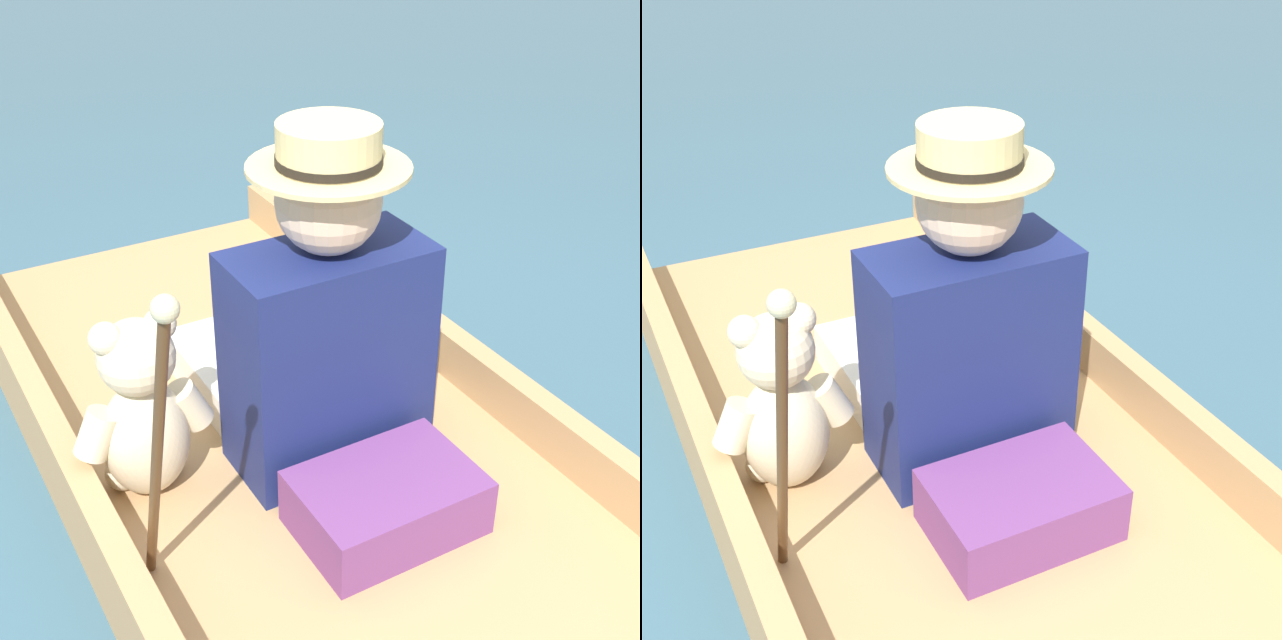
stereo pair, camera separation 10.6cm
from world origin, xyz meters
The scene contains 7 objects.
ground_plane centered at (0.00, 0.00, 0.00)m, with size 16.00×16.00×0.00m, color #385B70.
punt_boat centered at (0.00, 0.00, 0.07)m, with size 1.10×2.70×0.25m.
seat_cushion centered at (0.04, -0.26, 0.19)m, with size 0.38×0.27×0.13m.
seated_person centered at (0.06, 0.09, 0.42)m, with size 0.45×0.72×0.82m.
teddy_bear centered at (-0.36, 0.11, 0.34)m, with size 0.32×0.19×0.46m.
wine_glass centered at (0.39, 0.32, 0.19)m, with size 0.10×0.10×0.10m.
walking_cane centered at (-0.45, -0.28, 0.57)m, with size 0.04×0.29×0.77m.
Camera 1 is at (-0.80, -1.44, 1.49)m, focal length 50.00 mm.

